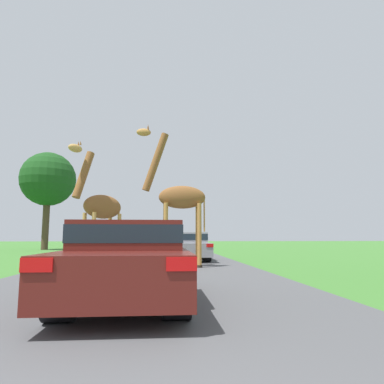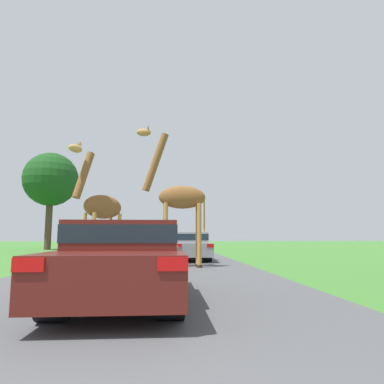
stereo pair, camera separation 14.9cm
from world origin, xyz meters
The scene contains 8 objects.
road centered at (0.00, 30.00, 0.00)m, with size 7.90×120.00×0.00m.
giraffe_near_road centered at (1.03, 12.77, 2.63)m, with size 2.73×0.75×5.51m.
giraffe_companion centered at (-1.91, 12.86, 2.28)m, with size 1.97×2.13×4.63m.
car_lead_maroon centered at (-0.09, 6.00, 0.76)m, with size 1.99×4.63×1.42m.
car_queue_right centered at (1.83, 26.41, 0.73)m, with size 1.97×4.61×1.36m.
car_queue_left centered at (1.81, 16.67, 0.72)m, with size 1.71×4.54×1.35m.
car_far_ahead centered at (-3.15, 21.20, 0.77)m, with size 1.99×4.01×1.47m.
tree_centre_back centered at (-9.74, 30.39, 6.12)m, with size 4.74×4.74×8.54m.
Camera 2 is at (0.67, -0.37, 1.16)m, focal length 32.00 mm.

